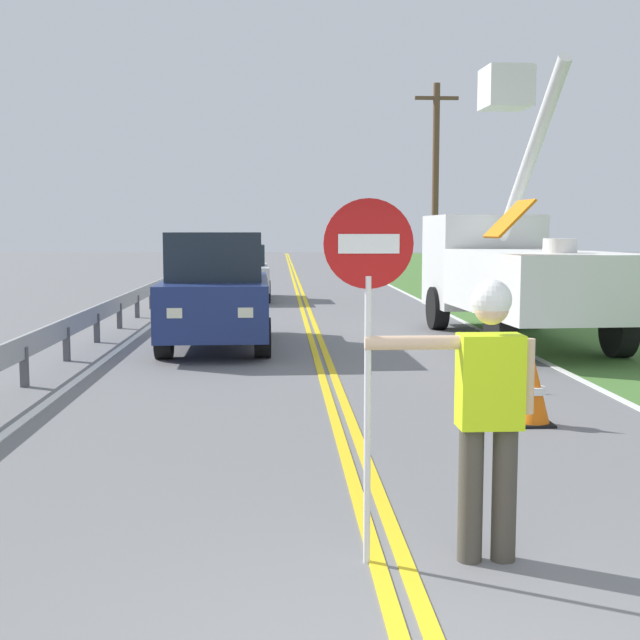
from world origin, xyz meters
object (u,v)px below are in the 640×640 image
oncoming_sedan_second (238,273)px  traffic_cone_lead (534,395)px  utility_bucket_truck (511,267)px  stop_sign_paddle (368,299)px  utility_pole_mid (435,179)px  flagger_worker (488,402)px  traffic_cone_mid (484,364)px  oncoming_suv_nearest (217,289)px

oncoming_sedan_second → traffic_cone_lead: bearing=-76.5°
utility_bucket_truck → stop_sign_paddle: bearing=-109.9°
utility_pole_mid → utility_bucket_truck: bearing=-96.0°
flagger_worker → utility_bucket_truck: size_ratio=0.26×
stop_sign_paddle → flagger_worker: bearing=0.3°
utility_bucket_truck → oncoming_sedan_second: (-5.82, 9.69, -0.58)m
flagger_worker → traffic_cone_lead: 4.08m
utility_pole_mid → traffic_cone_lead: (-3.70, -25.82, -3.92)m
flagger_worker → traffic_cone_mid: 6.04m
stop_sign_paddle → oncoming_suv_nearest: stop_sign_paddle is taller
oncoming_suv_nearest → traffic_cone_mid: (3.90, -4.36, -0.72)m
traffic_cone_mid → flagger_worker: bearing=-103.9°
oncoming_sedan_second → traffic_cone_lead: 17.45m
stop_sign_paddle → traffic_cone_mid: (2.20, 5.82, -1.37)m
utility_bucket_truck → oncoming_sedan_second: bearing=121.0°
oncoming_suv_nearest → utility_pole_mid: 21.08m
utility_pole_mid → oncoming_sedan_second: bearing=-131.2°
utility_bucket_truck → flagger_worker: bearing=-106.3°
flagger_worker → oncoming_suv_nearest: size_ratio=0.39×
stop_sign_paddle → oncoming_sedan_second: bearing=95.0°
oncoming_sedan_second → utility_pole_mid: (7.77, 8.86, 3.42)m
oncoming_suv_nearest → traffic_cone_lead: oncoming_suv_nearest is taller
flagger_worker → utility_pole_mid: bearing=80.1°
oncoming_sedan_second → traffic_cone_mid: bearing=-74.9°
flagger_worker → utility_pole_mid: 30.18m
stop_sign_paddle → traffic_cone_lead: (2.24, 3.74, -1.37)m
stop_sign_paddle → traffic_cone_lead: stop_sign_paddle is taller
stop_sign_paddle → oncoming_sedan_second: size_ratio=0.56×
stop_sign_paddle → oncoming_suv_nearest: bearing=99.4°
traffic_cone_mid → stop_sign_paddle: bearing=-110.7°
flagger_worker → oncoming_suv_nearest: bearing=103.6°
traffic_cone_mid → traffic_cone_lead: bearing=-89.0°
utility_bucket_truck → oncoming_suv_nearest: bearing=-171.6°
oncoming_suv_nearest → utility_pole_mid: utility_pole_mid is taller
oncoming_suv_nearest → utility_pole_mid: (7.64, 19.39, 3.19)m
stop_sign_paddle → traffic_cone_lead: size_ratio=3.33×
traffic_cone_mid → utility_pole_mid: bearing=81.0°
stop_sign_paddle → utility_bucket_truck: (4.00, 11.02, -0.30)m
traffic_cone_lead → traffic_cone_mid: same height
traffic_cone_lead → traffic_cone_mid: 2.08m
utility_bucket_truck → utility_pole_mid: 18.86m
utility_bucket_truck → traffic_cone_lead: size_ratio=9.88×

